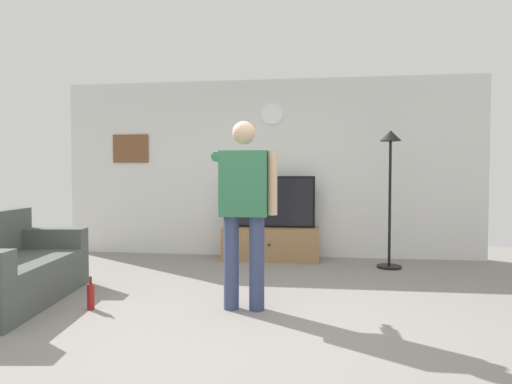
{
  "coord_description": "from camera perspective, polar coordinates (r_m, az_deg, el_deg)",
  "views": [
    {
      "loc": [
        0.57,
        -3.36,
        1.22
      ],
      "look_at": [
        0.02,
        1.2,
        1.05
      ],
      "focal_mm": 28.82,
      "sensor_mm": 36.0,
      "label": 1
    }
  ],
  "objects": [
    {
      "name": "floor_lamp",
      "position": [
        5.75,
        18.13,
        2.95
      ],
      "size": [
        0.32,
        0.32,
        1.84
      ],
      "color": "black",
      "rests_on": "ground_plane"
    },
    {
      "name": "framed_picture",
      "position": [
        6.85,
        -16.97,
        5.78
      ],
      "size": [
        0.58,
        0.04,
        0.44
      ],
      "primitive_type": "cube",
      "color": "brown"
    },
    {
      "name": "ground_plane",
      "position": [
        3.62,
        -2.69,
        -17.57
      ],
      "size": [
        8.4,
        8.4,
        0.0
      ],
      "primitive_type": "plane",
      "color": "gray"
    },
    {
      "name": "back_wall",
      "position": [
        6.34,
        1.7,
        3.3
      ],
      "size": [
        6.4,
        0.1,
        2.7
      ],
      "primitive_type": "cube",
      "color": "silver",
      "rests_on": "ground_plane"
    },
    {
      "name": "beverage_bottle",
      "position": [
        4.18,
        -21.95,
        -13.26
      ],
      "size": [
        0.07,
        0.07,
        0.3
      ],
      "color": "maroon",
      "rests_on": "ground_plane"
    },
    {
      "name": "tv_stand",
      "position": [
        6.06,
        2.02,
        -7.2
      ],
      "size": [
        1.4,
        0.44,
        0.48
      ],
      "color": "#997047",
      "rests_on": "ground_plane"
    },
    {
      "name": "person_standing_nearer_lamp",
      "position": [
        3.76,
        -1.67,
        -1.5
      ],
      "size": [
        0.61,
        0.78,
        1.72
      ],
      "color": "#384266",
      "rests_on": "ground_plane"
    },
    {
      "name": "television",
      "position": [
        6.04,
        2.06,
        -1.36
      ],
      "size": [
        1.29,
        0.07,
        0.75
      ],
      "color": "black",
      "rests_on": "tv_stand"
    },
    {
      "name": "wall_clock",
      "position": [
        6.35,
        2.26,
        10.79
      ],
      "size": [
        0.32,
        0.03,
        0.32
      ],
      "primitive_type": "cylinder",
      "rotation": [
        1.57,
        0.0,
        0.0
      ],
      "color": "white"
    },
    {
      "name": "side_couch",
      "position": [
        4.68,
        -31.58,
        -9.3
      ],
      "size": [
        1.03,
        1.69,
        0.87
      ],
      "color": "#4C514C",
      "rests_on": "ground_plane"
    }
  ]
}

